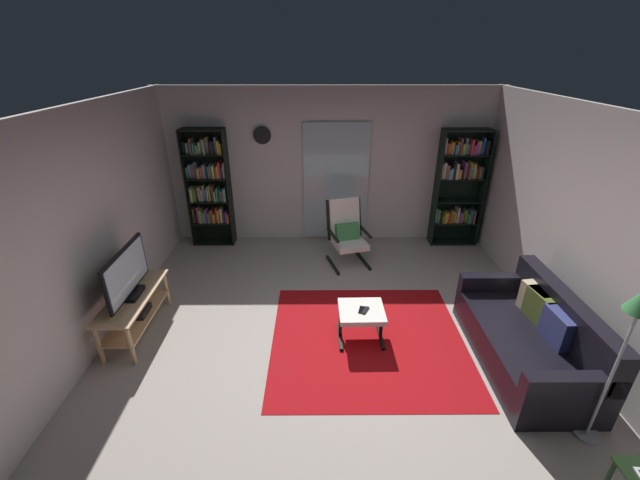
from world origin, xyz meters
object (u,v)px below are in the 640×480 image
floor_lamp_by_sofa (637,316)px  lounge_armchair (347,231)px  bookshelf_near_sofa (459,183)px  wall_clock (262,135)px  bookshelf_near_tv (209,185)px  cell_phone (362,310)px  leather_sofa (530,338)px  ottoman (361,314)px  tv_stand (135,308)px  television (127,275)px  tv_remote (365,310)px

floor_lamp_by_sofa → lounge_armchair: bearing=121.1°
bookshelf_near_sofa → wall_clock: (-3.25, 0.14, 0.77)m
bookshelf_near_tv → cell_phone: bearing=-48.5°
leather_sofa → wall_clock: size_ratio=6.20×
ottoman → cell_phone: cell_phone is taller
bookshelf_near_tv → leather_sofa: bearing=-36.3°
bookshelf_near_sofa → floor_lamp_by_sofa: size_ratio=1.27×
leather_sofa → wall_clock: bearing=135.3°
bookshelf_near_tv → lounge_armchair: (2.27, -0.72, -0.52)m
tv_stand → wall_clock: 3.26m
television → bookshelf_near_sofa: size_ratio=0.49×
tv_remote → ottoman: bearing=170.8°
lounge_armchair → tv_remote: size_ratio=7.10×
television → bookshelf_near_tv: size_ratio=0.49×
bookshelf_near_tv → lounge_armchair: bearing=-17.5°
bookshelf_near_tv → lounge_armchair: size_ratio=1.94×
floor_lamp_by_sofa → bookshelf_near_tv: bearing=136.9°
leather_sofa → lounge_armchair: (-1.82, 2.29, 0.23)m
tv_remote → floor_lamp_by_sofa: size_ratio=0.09×
television → wall_clock: wall_clock is taller
television → leather_sofa: size_ratio=0.54×
television → cell_phone: bearing=-3.3°
cell_phone → tv_remote: bearing=-6.5°
tv_remote → leather_sofa: bearing=17.1°
leather_sofa → ottoman: leather_sofa is taller
lounge_armchair → cell_phone: (0.05, -1.91, -0.12)m
lounge_armchair → floor_lamp_by_sofa: floor_lamp_by_sofa is taller
wall_clock → leather_sofa: bearing=-44.7°
tv_remote → wall_clock: wall_clock is taller
cell_phone → bookshelf_near_tv: bearing=146.0°
lounge_armchair → ottoman: size_ratio=1.94×
television → floor_lamp_by_sofa: 4.82m
lounge_armchair → floor_lamp_by_sofa: bearing=-58.9°
bookshelf_near_sofa → tv_remote: (-1.81, -2.62, -0.66)m
television → floor_lamp_by_sofa: (4.56, -1.46, 0.50)m
lounge_armchair → leather_sofa: bearing=-51.6°
tv_stand → television: (0.00, -0.00, 0.46)m
tv_stand → lounge_armchair: (2.62, 1.76, 0.20)m
bookshelf_near_sofa → wall_clock: size_ratio=6.80×
television → lounge_armchair: (2.62, 1.76, -0.26)m
tv_remote → floor_lamp_by_sofa: 2.43m
ottoman → television: bearing=177.1°
wall_clock → cell_phone: bearing=-63.0°
television → lounge_armchair: 3.17m
television → tv_remote: size_ratio=6.69×
bookshelf_near_tv → wall_clock: wall_clock is taller
lounge_armchair → tv_stand: bearing=-146.2°
bookshelf_near_tv → ottoman: (2.32, -2.61, -0.71)m
wall_clock → floor_lamp_by_sofa: bearing=-51.0°
television → ottoman: bearing=-2.9°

